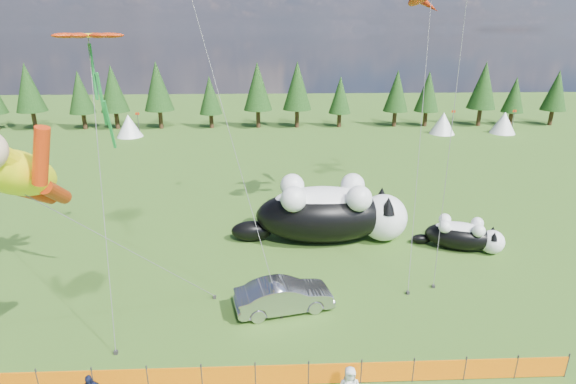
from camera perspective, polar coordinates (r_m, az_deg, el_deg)
The scene contains 9 objects.
ground at distance 20.86m, azimuth -1.01°, elevation -17.69°, with size 160.00×160.00×0.00m, color #163A0A.
safety_fence at distance 18.23m, azimuth -0.77°, elevation -22.19°, with size 22.06×0.06×1.10m.
tree_line at distance 62.15m, azimuth -2.07°, elevation 11.81°, with size 90.00×4.00×8.00m, color black, non-canonical shape.
festival_tents at distance 58.75m, azimuth 8.91°, elevation 8.55°, with size 50.00×3.20×2.80m, color white, non-canonical shape.
cat_large at distance 28.44m, azimuth 5.35°, elevation -2.51°, with size 11.20×4.05×4.05m.
cat_small at distance 29.51m, azimuth 21.36°, elevation -5.12°, with size 5.23×3.17×1.95m.
car at distance 21.97m, azimuth -0.51°, elevation -13.06°, with size 1.63×4.67×1.54m, color #A8A8AD.
superhero_kite at distance 16.45m, azimuth -31.03°, elevation 2.05°, with size 7.26×8.20×12.05m.
flower_kite at distance 21.19m, azimuth -24.00°, elevation 17.25°, with size 3.75×6.23×13.11m.
Camera 1 is at (-0.33, -16.53, 12.72)m, focal length 28.00 mm.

